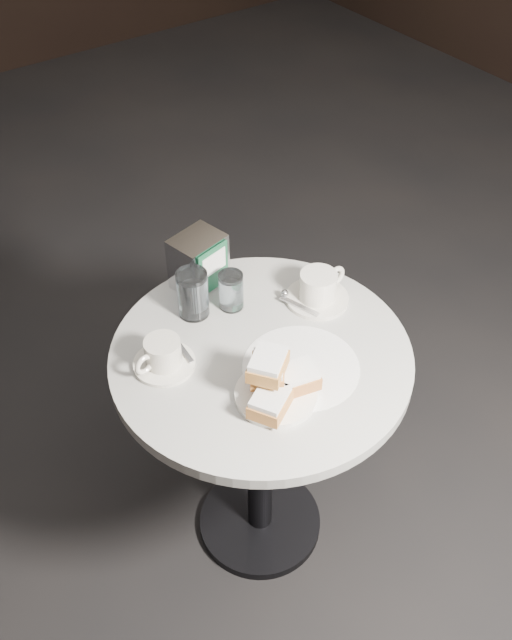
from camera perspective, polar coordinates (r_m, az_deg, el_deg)
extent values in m
plane|color=black|center=(2.24, 0.31, -15.98)|extent=(7.00, 7.00, 0.00)
cylinder|color=black|center=(2.22, 0.31, -15.78)|extent=(0.36, 0.36, 0.03)
cylinder|color=black|center=(1.93, 0.35, -10.43)|extent=(0.07, 0.07, 0.70)
cylinder|color=silver|center=(1.65, 0.40, -2.92)|extent=(0.70, 0.70, 0.03)
cylinder|color=white|center=(1.61, 3.62, -3.74)|extent=(0.35, 0.35, 0.00)
cylinder|color=white|center=(1.54, 1.60, -5.97)|extent=(0.21, 0.21, 0.01)
cube|color=#C8803D|center=(1.50, 1.13, -6.71)|extent=(0.11, 0.11, 0.03)
cube|color=white|center=(1.48, 1.15, -6.14)|extent=(0.10, 0.10, 0.01)
cube|color=#BC7439|center=(1.54, 3.25, -4.75)|extent=(0.10, 0.09, 0.03)
cube|color=white|center=(1.53, 3.29, -4.17)|extent=(0.10, 0.08, 0.01)
cube|color=#C9813D|center=(1.52, 0.96, -4.13)|extent=(0.11, 0.11, 0.03)
cube|color=white|center=(1.50, 0.97, -3.54)|extent=(0.10, 0.11, 0.01)
cube|color=#C6843D|center=(1.49, 0.95, -3.74)|extent=(0.11, 0.11, 0.03)
cube|color=white|center=(1.47, 0.96, -3.13)|extent=(0.11, 0.10, 0.01)
cylinder|color=white|center=(1.62, -7.34, -3.46)|extent=(0.16, 0.16, 0.01)
cylinder|color=silver|center=(1.59, -7.45, -2.56)|extent=(0.10, 0.10, 0.06)
cylinder|color=#8D634D|center=(1.58, -7.54, -1.90)|extent=(0.09, 0.09, 0.00)
torus|color=white|center=(1.57, -8.92, -3.54)|extent=(0.05, 0.02, 0.05)
cube|color=silver|center=(1.64, -5.93, -2.30)|extent=(0.02, 0.10, 0.00)
sphere|color=#ADADB1|center=(1.66, -7.05, -1.38)|extent=(0.02, 0.02, 0.02)
cylinder|color=silver|center=(1.77, 4.91, 1.74)|extent=(0.17, 0.17, 0.01)
cylinder|color=white|center=(1.75, 4.99, 2.74)|extent=(0.10, 0.10, 0.07)
cylinder|color=#866649|center=(1.73, 5.04, 3.47)|extent=(0.09, 0.09, 0.00)
torus|color=silver|center=(1.78, 6.38, 3.51)|extent=(0.06, 0.02, 0.06)
cube|color=#ADADB2|center=(1.74, 3.47, 1.14)|extent=(0.05, 0.11, 0.00)
sphere|color=#ACADB1|center=(1.76, 2.31, 2.14)|extent=(0.02, 0.02, 0.02)
cylinder|color=silver|center=(1.70, -5.08, 2.11)|extent=(0.10, 0.10, 0.12)
cylinder|color=silver|center=(1.70, -5.07, 1.99)|extent=(0.09, 0.09, 0.10)
cylinder|color=silver|center=(1.72, -2.01, 2.36)|extent=(0.06, 0.06, 0.10)
cylinder|color=silver|center=(1.72, -2.01, 2.27)|extent=(0.06, 0.06, 0.08)
cube|color=silver|center=(1.78, -4.64, 4.67)|extent=(0.14, 0.12, 0.14)
cube|color=#175133|center=(1.74, -3.42, 4.09)|extent=(0.10, 0.03, 0.12)
cube|color=white|center=(1.73, -3.37, 4.57)|extent=(0.08, 0.02, 0.06)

